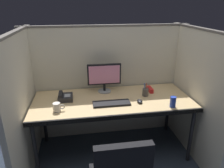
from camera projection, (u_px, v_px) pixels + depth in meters
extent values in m
plane|color=#2D3847|center=(117.00, 165.00, 2.54)|extent=(8.00, 8.00, 0.00)
cube|color=beige|center=(107.00, 84.00, 2.95)|extent=(2.20, 0.05, 1.55)
cube|color=#605B56|center=(107.00, 26.00, 2.66)|extent=(2.21, 0.06, 0.02)
cube|color=beige|center=(24.00, 107.00, 2.30)|extent=(0.05, 1.40, 1.55)
cube|color=#605B56|center=(12.00, 33.00, 2.01)|extent=(0.06, 1.41, 0.02)
cube|color=beige|center=(194.00, 95.00, 2.59)|extent=(0.05, 1.40, 1.55)
cube|color=#605B56|center=(204.00, 29.00, 2.31)|extent=(0.06, 1.41, 0.02)
cube|color=tan|center=(113.00, 101.00, 2.56)|extent=(1.90, 0.80, 0.04)
cube|color=black|center=(119.00, 117.00, 2.20)|extent=(1.90, 0.02, 0.05)
cylinder|color=black|center=(35.00, 152.00, 2.24)|extent=(0.04, 0.04, 0.70)
cylinder|color=black|center=(191.00, 136.00, 2.51)|extent=(0.04, 0.04, 0.70)
cylinder|color=black|center=(44.00, 119.00, 2.87)|extent=(0.04, 0.04, 0.70)
cylinder|color=black|center=(168.00, 109.00, 3.14)|extent=(0.04, 0.04, 0.70)
cylinder|color=gray|center=(104.00, 91.00, 2.77)|extent=(0.17, 0.17, 0.01)
cylinder|color=black|center=(104.00, 87.00, 2.75)|extent=(0.03, 0.03, 0.09)
cube|color=black|center=(104.00, 74.00, 2.69)|extent=(0.43, 0.03, 0.27)
cube|color=pink|center=(104.00, 75.00, 2.67)|extent=(0.39, 0.01, 0.23)
cube|color=black|center=(112.00, 103.00, 2.43)|extent=(0.43, 0.15, 0.02)
ellipsoid|color=black|center=(140.00, 101.00, 2.46)|extent=(0.06, 0.10, 0.03)
cylinder|color=#59595B|center=(139.00, 100.00, 2.47)|extent=(0.01, 0.01, 0.01)
cylinder|color=silver|center=(57.00, 107.00, 2.26)|extent=(0.08, 0.08, 0.09)
torus|color=silver|center=(62.00, 107.00, 2.26)|extent=(0.06, 0.01, 0.06)
cylinder|color=#263FB2|center=(173.00, 102.00, 2.34)|extent=(0.07, 0.07, 0.12)
cube|color=black|center=(65.00, 97.00, 2.53)|extent=(0.17, 0.19, 0.06)
cube|color=black|center=(60.00, 94.00, 2.51)|extent=(0.04, 0.17, 0.03)
cube|color=gray|center=(67.00, 95.00, 2.52)|extent=(0.07, 0.09, 0.00)
cube|color=red|center=(150.00, 89.00, 2.77)|extent=(0.04, 0.15, 0.06)
cylinder|color=#4C4742|center=(145.00, 92.00, 2.63)|extent=(0.08, 0.08, 0.09)
cylinder|color=red|center=(146.00, 89.00, 2.63)|extent=(0.01, 0.01, 0.15)
cylinder|color=#263FB2|center=(144.00, 89.00, 2.63)|extent=(0.01, 0.01, 0.16)
cylinder|color=black|center=(145.00, 89.00, 2.63)|extent=(0.01, 0.01, 0.14)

